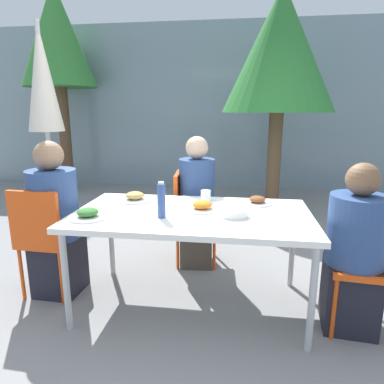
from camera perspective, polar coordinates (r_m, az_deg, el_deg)
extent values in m
plane|color=gray|center=(2.77, 0.00, -18.23)|extent=(24.00, 24.00, 0.00)
cube|color=gray|center=(6.61, 5.27, 13.83)|extent=(10.00, 0.20, 3.00)
cube|color=white|center=(2.47, 0.00, -3.84)|extent=(1.69, 0.94, 0.04)
cylinder|color=#B7B7B7|center=(2.48, -20.26, -13.87)|extent=(0.04, 0.04, 0.70)
cylinder|color=#B7B7B7|center=(2.27, 19.40, -16.55)|extent=(0.04, 0.04, 0.70)
cylinder|color=#B7B7B7|center=(3.16, -13.32, -7.37)|extent=(0.04, 0.04, 0.70)
cylinder|color=#B7B7B7|center=(3.00, 16.39, -8.77)|extent=(0.04, 0.04, 0.70)
cube|color=#E54C14|center=(2.98, -22.40, -7.33)|extent=(0.42, 0.42, 0.04)
cube|color=#E54C14|center=(2.77, -24.84, -4.12)|extent=(0.40, 0.06, 0.42)
cylinder|color=#E54C14|center=(3.29, -22.94, -9.84)|extent=(0.03, 0.03, 0.43)
cylinder|color=#E54C14|center=(3.12, -17.63, -10.66)|extent=(0.03, 0.03, 0.43)
cylinder|color=#E54C14|center=(3.04, -26.50, -12.16)|extent=(0.03, 0.03, 0.43)
cylinder|color=#E54C14|center=(2.86, -20.90, -13.26)|extent=(0.03, 0.03, 0.43)
cube|color=black|center=(3.04, -21.22, -11.23)|extent=(0.35, 0.35, 0.47)
cylinder|color=navy|center=(2.87, -22.08, -1.96)|extent=(0.37, 0.37, 0.55)
sphere|color=#9E7556|center=(2.80, -22.77, 5.64)|extent=(0.22, 0.22, 0.22)
cube|color=#E54C14|center=(2.57, 26.33, -11.10)|extent=(0.44, 0.44, 0.04)
cube|color=#E54C14|center=(2.66, 26.04, -4.97)|extent=(0.40, 0.08, 0.42)
cylinder|color=#E54C14|center=(2.49, 22.60, -17.56)|extent=(0.03, 0.03, 0.43)
cylinder|color=#E54C14|center=(2.86, 28.52, -14.04)|extent=(0.03, 0.03, 0.43)
cylinder|color=#E54C14|center=(2.79, 21.57, -14.01)|extent=(0.03, 0.03, 0.43)
cube|color=black|center=(2.65, 24.74, -15.32)|extent=(0.37, 0.37, 0.47)
cylinder|color=navy|center=(2.47, 25.81, -5.75)|extent=(0.37, 0.37, 0.46)
sphere|color=brown|center=(2.39, 26.63, 1.91)|extent=(0.21, 0.21, 0.21)
cube|color=#E54C14|center=(3.29, 0.82, -4.37)|extent=(0.43, 0.43, 0.04)
cube|color=#E54C14|center=(3.24, -2.38, -0.43)|extent=(0.07, 0.40, 0.42)
cylinder|color=#E54C14|center=(3.52, 3.72, -7.20)|extent=(0.03, 0.03, 0.43)
cylinder|color=#E54C14|center=(3.21, 3.74, -9.35)|extent=(0.03, 0.03, 0.43)
cylinder|color=#E54C14|center=(3.54, -1.84, -7.09)|extent=(0.03, 0.03, 0.43)
cylinder|color=#E54C14|center=(3.22, -2.40, -9.21)|extent=(0.03, 0.03, 0.43)
cube|color=#473D33|center=(3.31, 0.77, -8.17)|extent=(0.32, 0.32, 0.47)
cylinder|color=navy|center=(3.16, 0.80, 0.51)|extent=(0.33, 0.33, 0.56)
sphere|color=beige|center=(3.10, 0.82, 7.40)|extent=(0.21, 0.21, 0.21)
cylinder|color=#333333|center=(3.90, -21.29, -9.00)|extent=(0.36, 0.36, 0.05)
cylinder|color=#BCBCBC|center=(3.65, -22.78, 7.28)|extent=(0.04, 0.04, 2.26)
cone|color=beige|center=(3.64, -23.72, 17.15)|extent=(0.33, 0.33, 1.00)
cylinder|color=white|center=(2.44, -16.93, -4.04)|extent=(0.26, 0.26, 0.01)
ellipsoid|color=#33702D|center=(2.42, -16.99, -3.23)|extent=(0.14, 0.14, 0.06)
cylinder|color=white|center=(2.81, -9.49, -1.29)|extent=(0.27, 0.27, 0.01)
ellipsoid|color=tan|center=(2.80, -9.52, -0.56)|extent=(0.15, 0.15, 0.06)
cylinder|color=white|center=(2.51, 1.73, -2.89)|extent=(0.26, 0.26, 0.01)
ellipsoid|color=orange|center=(2.50, 1.74, -2.10)|extent=(0.14, 0.14, 0.06)
cylinder|color=white|center=(2.72, 10.82, -1.83)|extent=(0.23, 0.23, 0.01)
ellipsoid|color=brown|center=(2.72, 10.85, -1.18)|extent=(0.13, 0.13, 0.05)
cylinder|color=#334C8E|center=(2.32, -5.12, -1.52)|extent=(0.06, 0.06, 0.23)
cylinder|color=white|center=(2.29, -5.18, 1.49)|extent=(0.04, 0.04, 0.02)
cylinder|color=white|center=(2.74, 2.30, -0.67)|extent=(0.08, 0.08, 0.09)
cylinder|color=white|center=(2.38, 7.03, -3.41)|extent=(0.19, 0.19, 0.05)
cylinder|color=brown|center=(6.69, -20.32, 8.10)|extent=(0.20, 0.20, 1.85)
cone|color=#388438|center=(6.78, -21.64, 23.17)|extent=(1.27, 1.27, 1.70)
cylinder|color=brown|center=(5.19, 13.48, 4.88)|extent=(0.20, 0.20, 1.43)
cone|color=#2D7A33|center=(5.19, 14.48, 22.02)|extent=(1.56, 1.56, 1.67)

